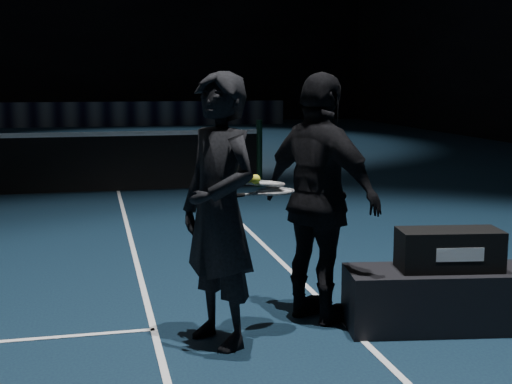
# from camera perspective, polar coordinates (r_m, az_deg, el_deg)

# --- Properties ---
(net_post_right) EXTENTS (0.10, 0.10, 1.10)m
(net_post_right) POSITION_cam_1_polar(r_m,az_deg,el_deg) (11.69, 0.26, 3.09)
(net_post_right) COLOR black
(net_post_right) RESTS_ON floor
(player_bench) EXTENTS (1.50, 0.70, 0.43)m
(player_bench) POSITION_cam_1_polar(r_m,az_deg,el_deg) (5.35, 15.03, -8.23)
(player_bench) COLOR black
(player_bench) RESTS_ON floor
(racket_bag) EXTENTS (0.76, 0.42, 0.29)m
(racket_bag) POSITION_cam_1_polar(r_m,az_deg,el_deg) (5.26, 15.20, -4.46)
(racket_bag) COLOR black
(racket_bag) RESTS_ON player_bench
(bag_signature) EXTENTS (0.33, 0.06, 0.10)m
(bag_signature) POSITION_cam_1_polar(r_m,az_deg,el_deg) (5.12, 16.03, -4.85)
(bag_signature) COLOR white
(bag_signature) RESTS_ON racket_bag
(player_a) EXTENTS (0.70, 0.79, 1.83)m
(player_a) POSITION_cam_1_polar(r_m,az_deg,el_deg) (4.72, -2.96, -1.51)
(player_a) COLOR black
(player_a) RESTS_ON floor
(player_b) EXTENTS (0.92, 1.15, 1.83)m
(player_b) POSITION_cam_1_polar(r_m,az_deg,el_deg) (5.19, 5.16, -0.56)
(player_b) COLOR black
(player_b) RESTS_ON floor
(racket_lower) EXTENTS (0.71, 0.44, 0.03)m
(racket_lower) POSITION_cam_1_polar(r_m,az_deg,el_deg) (4.94, 1.54, 0.05)
(racket_lower) COLOR black
(racket_lower) RESTS_ON player_a
(racket_upper) EXTENTS (0.71, 0.48, 0.10)m
(racket_upper) POSITION_cam_1_polar(r_m,az_deg,el_deg) (4.94, 0.80, 0.70)
(racket_upper) COLOR black
(racket_upper) RESTS_ON player_b
(tennis_balls) EXTENTS (0.12, 0.10, 0.12)m
(tennis_balls) POSITION_cam_1_polar(r_m,az_deg,el_deg) (4.82, -0.39, 1.23)
(tennis_balls) COLOR yellow
(tennis_balls) RESTS_ON racket_upper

